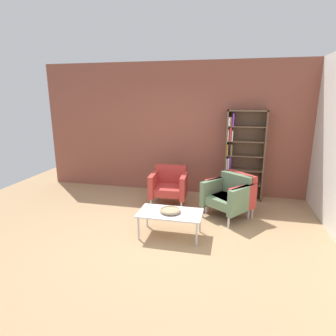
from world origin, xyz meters
TOP-DOWN VIEW (x-y plane):
  - ground_plane at (0.00, 0.00)m, footprint 8.32×8.32m
  - brick_back_panel at (0.00, 2.46)m, footprint 6.40×0.12m
  - bookshelf_tall at (1.39, 2.25)m, footprint 0.80×0.30m
  - coffee_table_low at (0.30, 0.21)m, footprint 1.00×0.56m
  - decorative_bowl at (0.30, 0.21)m, footprint 0.32×0.32m
  - armchair_corner_red at (1.17, 1.15)m, footprint 0.95×0.93m
  - armchair_near_window at (-0.02, 1.53)m, footprint 0.75×0.69m
  - armchair_by_bookshelf at (1.24, 1.26)m, footprint 0.95×0.95m

SIDE VIEW (x-z plane):
  - ground_plane at x=0.00m, z-range 0.00..0.00m
  - coffee_table_low at x=0.30m, z-range 0.17..0.57m
  - armchair_corner_red at x=1.17m, z-range 0.02..0.80m
  - armchair_near_window at x=-0.02m, z-range 0.02..0.80m
  - armchair_by_bookshelf at x=1.24m, z-range 0.02..0.80m
  - decorative_bowl at x=0.30m, z-range 0.41..0.46m
  - bookshelf_tall at x=1.39m, z-range -0.02..1.88m
  - brick_back_panel at x=0.00m, z-range 0.00..2.90m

